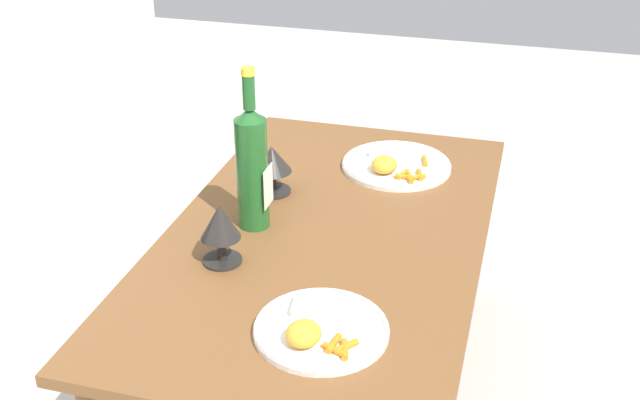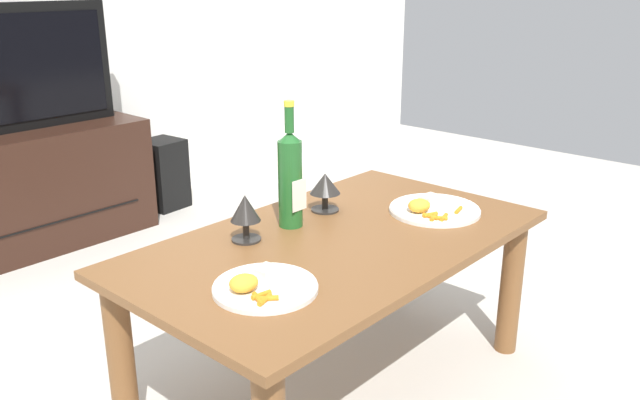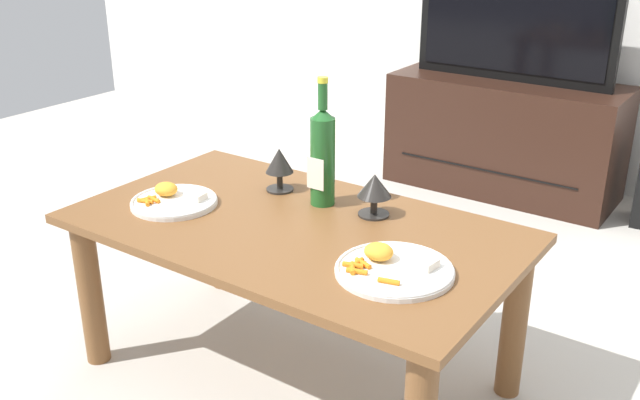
{
  "view_description": "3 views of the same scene",
  "coord_description": "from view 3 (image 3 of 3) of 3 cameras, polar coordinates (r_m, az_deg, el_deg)",
  "views": [
    {
      "loc": [
        -1.49,
        -0.4,
        1.38
      ],
      "look_at": [
        0.01,
        0.02,
        0.56
      ],
      "focal_mm": 44.95,
      "sensor_mm": 36.0,
      "label": 1
    },
    {
      "loc": [
        -1.31,
        -1.11,
        1.19
      ],
      "look_at": [
        0.02,
        0.08,
        0.58
      ],
      "focal_mm": 37.15,
      "sensor_mm": 36.0,
      "label": 2
    },
    {
      "loc": [
        1.07,
        -1.41,
        1.29
      ],
      "look_at": [
        0.04,
        0.06,
        0.55
      ],
      "focal_mm": 40.35,
      "sensor_mm": 36.0,
      "label": 3
    }
  ],
  "objects": [
    {
      "name": "dinner_plate_right",
      "position": [
        1.7,
        5.82,
        -5.36
      ],
      "size": [
        0.28,
        0.28,
        0.05
      ],
      "color": "white",
      "rests_on": "dining_table"
    },
    {
      "name": "goblet_left",
      "position": [
        2.14,
        -3.24,
        2.95
      ],
      "size": [
        0.08,
        0.08,
        0.13
      ],
      "color": "black",
      "rests_on": "dining_table"
    },
    {
      "name": "wine_bottle",
      "position": [
        2.02,
        0.21,
        3.67
      ],
      "size": [
        0.07,
        0.07,
        0.37
      ],
      "color": "#1E5923",
      "rests_on": "dining_table"
    },
    {
      "name": "ground_plane",
      "position": [
        2.19,
        -1.93,
        -13.64
      ],
      "size": [
        6.4,
        6.4,
        0.0
      ],
      "primitive_type": "plane",
      "color": "#B7B2A8"
    },
    {
      "name": "goblet_right",
      "position": [
        1.97,
        4.34,
        0.96
      ],
      "size": [
        0.1,
        0.1,
        0.12
      ],
      "color": "black",
      "rests_on": "dining_table"
    },
    {
      "name": "tv_screen",
      "position": [
        3.41,
        15.26,
        13.6
      ],
      "size": [
        0.92,
        0.05,
        0.54
      ],
      "color": "black",
      "rests_on": "tv_stand"
    },
    {
      "name": "dinner_plate_left",
      "position": [
        2.11,
        -11.55,
        -0.01
      ],
      "size": [
        0.25,
        0.25,
        0.05
      ],
      "color": "white",
      "rests_on": "dining_table"
    },
    {
      "name": "tv_stand",
      "position": [
        3.53,
        14.39,
        4.94
      ],
      "size": [
        1.06,
        0.43,
        0.54
      ],
      "color": "black",
      "rests_on": "ground_plane"
    },
    {
      "name": "dining_table",
      "position": [
        1.98,
        -2.08,
        -4.19
      ],
      "size": [
        1.21,
        0.69,
        0.49
      ],
      "color": "brown",
      "rests_on": "ground_plane"
    }
  ]
}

